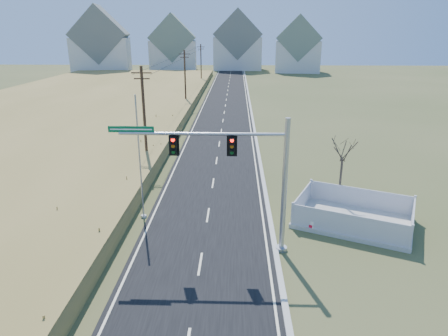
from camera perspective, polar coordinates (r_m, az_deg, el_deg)
ground at (r=23.77m, az=-2.99°, el=-11.02°), size 260.00×260.00×0.00m
road at (r=71.51m, az=0.29°, el=9.47°), size 8.00×180.00×0.06m
curb at (r=71.51m, az=3.66°, el=9.48°), size 0.30×180.00×0.18m
reed_marsh at (r=66.75m, az=-21.24°, el=8.04°), size 38.00×110.00×1.30m
utility_pole_near at (r=37.17m, az=-11.33°, el=7.47°), size 1.80×0.26×9.00m
utility_pole_mid at (r=66.42m, az=-5.58°, el=12.70°), size 1.80×0.26×9.00m
utility_pole_far at (r=96.13m, az=-3.30°, el=14.68°), size 1.80×0.26×9.00m
condo_nw at (r=126.99m, az=-17.21°, el=16.32°), size 17.69×13.38×19.05m
condo_nnw at (r=130.12m, az=-7.29°, el=16.69°), size 14.93×11.17×17.03m
condo_n at (r=132.57m, az=1.95°, el=17.15°), size 15.27×10.20×18.54m
condo_ne at (r=125.91m, az=10.52°, el=16.41°), size 14.12×10.51×16.52m
traffic_signal_mast at (r=21.40m, az=3.67°, el=-0.73°), size 9.66×0.66×7.69m
fence_enclosure at (r=27.40m, az=17.97°, el=-6.98°), size 8.52×7.37×1.64m
open_sign at (r=25.69m, az=12.05°, el=-8.09°), size 0.49×0.35×0.69m
flagpole at (r=26.33m, az=-11.84°, el=-0.47°), size 0.37×0.37×8.24m
bare_tree at (r=28.55m, az=16.70°, el=2.65°), size 1.98×1.98×5.26m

